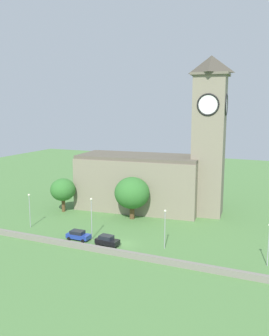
# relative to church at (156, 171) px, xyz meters

# --- Properties ---
(ground_plane) EXTENTS (200.00, 200.00, 0.00)m
(ground_plane) POSITION_rel_church_xyz_m (2.11, -8.02, -9.13)
(ground_plane) COLOR #517F42
(church) EXTENTS (34.37, 15.27, 34.29)m
(church) POSITION_rel_church_xyz_m (0.00, 0.00, 0.00)
(church) COLOR gray
(church) RESTS_ON ground
(quay_barrier) EXTENTS (52.62, 0.70, 0.99)m
(quay_barrier) POSITION_rel_church_xyz_m (2.11, -27.58, -8.63)
(quay_barrier) COLOR gray
(quay_barrier) RESTS_ON ground
(car_blue) EXTENTS (4.31, 2.23, 1.68)m
(car_blue) POSITION_rel_church_xyz_m (-6.06, -24.05, -8.28)
(car_blue) COLOR #233D9E
(car_blue) RESTS_ON ground
(car_black) EXTENTS (4.22, 2.40, 1.84)m
(car_black) POSITION_rel_church_xyz_m (0.09, -24.54, -8.20)
(car_black) COLOR black
(car_black) RESTS_ON ground
(streetlamp_west_end) EXTENTS (0.44, 0.44, 6.83)m
(streetlamp_west_end) POSITION_rel_church_xyz_m (-18.48, -22.05, -4.55)
(streetlamp_west_end) COLOR #9EA0A5
(streetlamp_west_end) RESTS_ON ground
(streetlamp_west_mid) EXTENTS (0.44, 0.44, 7.68)m
(streetlamp_west_mid) POSITION_rel_church_xyz_m (-3.90, -22.87, -4.07)
(streetlamp_west_mid) COLOR #9EA0A5
(streetlamp_west_mid) RESTS_ON ground
(streetlamp_central) EXTENTS (0.44, 0.44, 6.82)m
(streetlamp_central) POSITION_rel_church_xyz_m (9.61, -21.78, -4.55)
(streetlamp_central) COLOR #9EA0A5
(streetlamp_central) RESTS_ON ground
(streetlamp_east_mid) EXTENTS (0.44, 0.44, 6.65)m
(streetlamp_east_mid) POSITION_rel_church_xyz_m (26.02, -22.08, -4.65)
(streetlamp_east_mid) COLOR #9EA0A5
(streetlamp_east_mid) RESTS_ON ground
(tree_riverside_west) EXTENTS (5.68, 5.68, 7.69)m
(tree_riverside_west) POSITION_rel_church_xyz_m (-18.79, -10.15, -4.04)
(tree_riverside_west) COLOR brown
(tree_riverside_west) RESTS_ON ground
(tree_churchyard) EXTENTS (7.50, 7.50, 9.06)m
(tree_churchyard) POSITION_rel_church_xyz_m (-2.18, -8.82, -3.48)
(tree_churchyard) COLOR brown
(tree_churchyard) RESTS_ON ground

